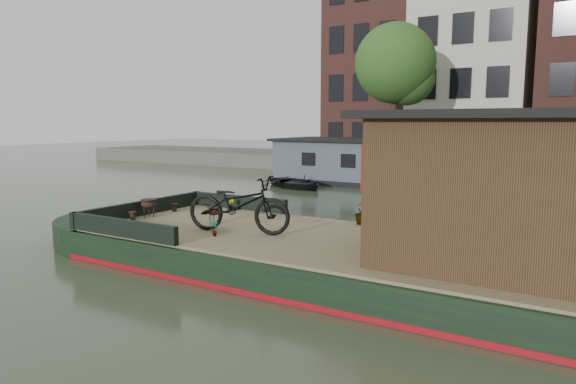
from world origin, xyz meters
The scene contains 18 objects.
ground centered at (0.00, 0.00, 0.00)m, with size 120.00×120.00×0.00m, color #323F28.
houseboat_hull centered at (-1.33, 0.00, 0.27)m, with size 14.01×4.02×0.60m.
houseboat_deck centered at (0.00, 0.00, 0.62)m, with size 11.80×3.80×0.05m, color #867853.
bow_bulwark centered at (-5.07, 0.00, 0.82)m, with size 3.00×4.00×0.35m.
cabin centered at (2.19, 0.00, 1.88)m, with size 4.00×3.50×2.42m.
bicycle centered at (-2.71, -0.41, 1.23)m, with size 0.78×2.23×1.17m, color black.
potted_plant_b centered at (-4.43, 1.55, 0.81)m, with size 0.18×0.14×0.32m, color brown.
potted_plant_d centered at (-0.90, 1.70, 0.93)m, with size 0.32×0.32×0.57m, color brown.
potted_plant_e centered at (-2.92, -0.94, 0.81)m, with size 0.17×0.11×0.32m, color #99442D.
brazier_front centered at (-3.74, 0.04, 0.84)m, with size 0.35×0.35×0.38m, color black, non-canonical shape.
brazier_rear centered at (-5.60, -0.12, 0.86)m, with size 0.40×0.40×0.43m, color black, non-canonical shape.
bollard_port centered at (-5.60, 0.73, 0.75)m, with size 0.18×0.18×0.20m, color black.
bollard_stbd centered at (-5.60, -0.62, 0.75)m, with size 0.18×0.18×0.20m, color black.
dinghy centered at (-7.99, 10.84, 0.35)m, with size 2.42×3.38×0.70m, color black.
far_houseboat centered at (0.00, 14.00, 0.97)m, with size 20.40×4.40×2.11m.
quay centered at (0.00, 20.50, 0.45)m, with size 60.00×6.00×0.90m, color #47443F.
townhouse_row centered at (0.15, 27.50, 7.90)m, with size 27.25×8.00×16.50m.
tree_left centered at (-6.36, 19.07, 5.89)m, with size 4.40×4.40×7.40m.
Camera 1 is at (3.52, -8.67, 2.90)m, focal length 32.00 mm.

